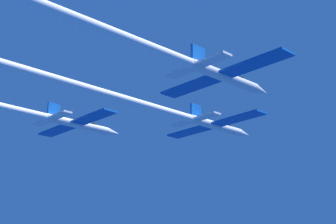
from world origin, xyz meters
TOP-DOWN VIEW (x-y plane):
  - jet_lead at (0.61, -12.29)m, footprint 17.60×47.21m
  - jet_left_wing at (-14.24, -24.94)m, footprint 17.60×43.29m
  - jet_right_wing at (14.32, -26.72)m, footprint 17.60×48.43m

SIDE VIEW (x-z plane):
  - jet_right_wing at x=14.32m, z-range -1.38..1.54m
  - jet_lead at x=0.61m, z-range -1.34..1.57m
  - jet_left_wing at x=-14.24m, z-range -0.82..2.10m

